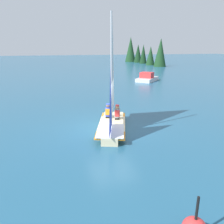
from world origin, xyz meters
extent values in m
plane|color=#235675|center=(0.00, 0.00, 0.00)|extent=(260.00, 260.00, 0.00)
cube|color=beige|center=(0.00, 0.00, 0.18)|extent=(2.62, 2.11, 0.36)
cube|color=beige|center=(-1.50, 0.61, 0.18)|extent=(1.16, 1.05, 0.36)
cube|color=beige|center=(1.50, -0.61, 0.18)|extent=(1.31, 1.42, 0.36)
cube|color=orange|center=(0.00, 0.00, 0.30)|extent=(4.28, 2.79, 0.05)
cube|color=silver|center=(-1.06, 0.43, 0.38)|extent=(2.20, 1.85, 0.04)
cylinder|color=#B7B7BC|center=(-0.48, 0.19, 3.01)|extent=(0.08, 0.08, 5.30)
cylinder|color=#B7B7BC|center=(0.63, -0.26, 1.03)|extent=(2.25, 0.97, 0.07)
pyramid|color=white|center=(0.63, -0.26, 3.30)|extent=(2.14, 0.90, 4.48)
pyramid|color=blue|center=(-1.20, 0.49, 2.03)|extent=(1.32, 0.57, 3.14)
cube|color=black|center=(2.00, -0.81, 0.13)|extent=(0.09, 0.06, 0.25)
cube|color=black|center=(0.54, -0.49, 0.23)|extent=(0.35, 0.33, 0.45)
cylinder|color=gray|center=(0.54, -0.49, 0.71)|extent=(0.39, 0.39, 0.50)
cube|color=red|center=(0.54, -0.49, 0.73)|extent=(0.41, 0.37, 0.35)
sphere|color=#A87A56|center=(0.54, -0.49, 1.05)|extent=(0.22, 0.22, 0.22)
cylinder|color=red|center=(0.54, -0.49, 1.14)|extent=(0.27, 0.27, 0.06)
cube|color=black|center=(0.97, -0.09, 0.23)|extent=(0.35, 0.33, 0.45)
cylinder|color=blue|center=(0.97, -0.09, 0.71)|extent=(0.39, 0.39, 0.50)
cube|color=orange|center=(0.97, -0.09, 0.73)|extent=(0.41, 0.37, 0.35)
sphere|color=brown|center=(0.97, -0.09, 1.05)|extent=(0.22, 0.22, 0.22)
cylinder|color=blue|center=(0.97, -0.09, 1.14)|extent=(0.27, 0.27, 0.06)
cube|color=silver|center=(15.24, -10.10, 0.23)|extent=(4.00, 4.10, 0.45)
cube|color=red|center=(15.05, -9.89, 0.80)|extent=(2.02, 2.01, 0.70)
cube|color=black|center=(16.63, -11.60, 0.27)|extent=(0.34, 0.34, 0.54)
cone|color=#193D1E|center=(35.34, -23.90, 3.17)|extent=(2.86, 2.86, 6.34)
cone|color=#193D1E|center=(40.14, -24.01, 2.30)|extent=(2.26, 2.26, 4.60)
cone|color=#143319|center=(46.31, -25.11, 2.57)|extent=(2.06, 2.06, 5.14)
cone|color=#143319|center=(50.83, -25.64, 2.63)|extent=(2.43, 2.43, 5.26)
cone|color=#193D1E|center=(55.15, -25.09, 3.74)|extent=(3.33, 3.33, 7.48)
cylinder|color=black|center=(-7.03, 0.46, 0.74)|extent=(0.06, 0.06, 0.66)
camera|label=1|loc=(-10.16, 3.49, 4.11)|focal=35.00mm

